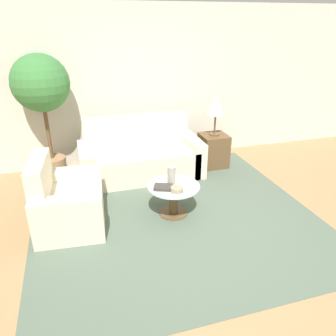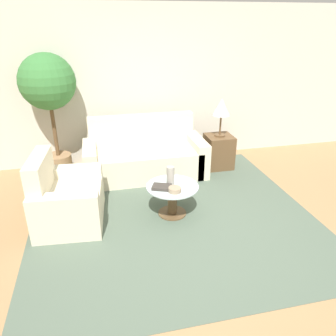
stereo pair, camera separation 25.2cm
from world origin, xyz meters
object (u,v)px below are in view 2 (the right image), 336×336
at_px(book_stack, 162,187).
at_px(vase, 170,176).
at_px(table_lamp, 222,108).
at_px(armchair, 64,201).
at_px(potted_plant, 48,90).
at_px(bowl, 175,190).
at_px(sofa_main, 145,157).
at_px(coffee_table, 172,196).

bearing_deg(book_stack, vase, 56.99).
bearing_deg(table_lamp, vase, -132.40).
xyz_separation_m(armchair, book_stack, (1.19, -0.18, 0.14)).
height_order(armchair, potted_plant, potted_plant).
bearing_deg(bowl, book_stack, 139.12).
bearing_deg(sofa_main, bowl, -84.74).
bearing_deg(book_stack, sofa_main, 111.85).
bearing_deg(bowl, potted_plant, 129.98).
relative_size(armchair, book_stack, 3.82).
relative_size(armchair, vase, 4.34).
distance_m(bowl, book_stack, 0.18).
distance_m(sofa_main, armchair, 1.68).
relative_size(sofa_main, potted_plant, 1.00).
bearing_deg(armchair, table_lamp, -59.92).
bearing_deg(coffee_table, sofa_main, 96.30).
xyz_separation_m(sofa_main, vase, (0.13, -1.27, 0.24)).
height_order(vase, bowl, vase).
bearing_deg(table_lamp, sofa_main, 179.07).
height_order(table_lamp, potted_plant, potted_plant).
bearing_deg(bowl, vase, 91.01).
relative_size(potted_plant, vase, 7.94).
distance_m(sofa_main, coffee_table, 1.33).
bearing_deg(bowl, coffee_table, 86.67).
relative_size(coffee_table, book_stack, 2.45).
xyz_separation_m(armchair, bowl, (1.33, -0.30, 0.15)).
distance_m(armchair, bowl, 1.37).
bearing_deg(sofa_main, potted_plant, 167.12).
relative_size(armchair, table_lamp, 1.68).
bearing_deg(table_lamp, armchair, -154.84).
bearing_deg(book_stack, bowl, -18.95).
height_order(potted_plant, vase, potted_plant).
height_order(coffee_table, bowl, bowl).
xyz_separation_m(vase, bowl, (0.00, -0.21, -0.09)).
xyz_separation_m(armchair, potted_plant, (-0.18, 1.49, 1.09)).
distance_m(coffee_table, potted_plant, 2.49).
xyz_separation_m(table_lamp, potted_plant, (-2.65, 0.33, 0.35)).
height_order(sofa_main, bowl, sofa_main).
distance_m(armchair, vase, 1.35).
bearing_deg(armchair, potted_plant, 11.66).
xyz_separation_m(vase, book_stack, (-0.13, -0.09, -0.10)).
distance_m(vase, bowl, 0.23).
distance_m(armchair, coffee_table, 1.35).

